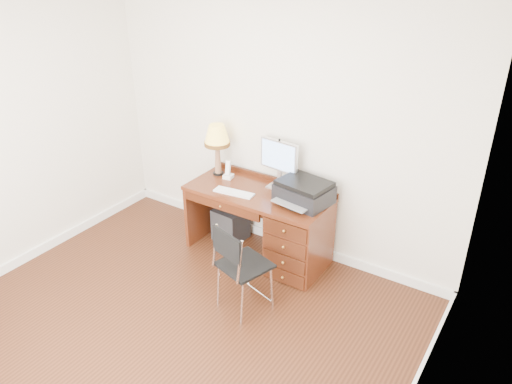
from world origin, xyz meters
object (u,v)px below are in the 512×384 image
Objects in this scene: chair at (240,262)px; phone at (228,173)px; printer at (304,192)px; leg_lamp at (217,138)px; desk at (285,229)px; equipment_box at (231,224)px; monitor at (279,158)px.

phone is at bearing 146.92° from chair.
leg_lamp is (-1.09, 0.06, 0.31)m from printer.
desk is at bearing -7.67° from leg_lamp.
leg_lamp is at bearing 174.75° from equipment_box.
monitor reaches higher than phone.
monitor is 0.59× the size of chair.
equipment_box is at bearing -161.19° from monitor.
desk is at bearing -37.92° from monitor.
leg_lamp is 0.66× the size of chair.
phone is at bearing -161.83° from monitor.
equipment_box is at bearing -19.93° from phone.
phone is (0.15, -0.03, -0.36)m from leg_lamp.
printer reaches higher than chair.
equipment_box is (0.17, -0.03, -0.98)m from leg_lamp.
leg_lamp reaches higher than desk.
leg_lamp is 1.52× the size of equipment_box.
monitor is at bearing 120.08° from chair.
leg_lamp reaches higher than monitor.
printer is at bearing 1.93° from equipment_box.
equipment_box is (-0.79, 0.96, -0.34)m from chair.
desk is 1.20m from leg_lamp.
phone is 0.54× the size of equipment_box.
chair is (0.26, -1.07, -0.55)m from monitor.
monitor is (-0.22, 0.21, 0.66)m from desk.
phone reaches higher than chair.
monitor is 1.37× the size of equipment_box.
monitor is 0.92× the size of printer.
desk is 7.46× the size of phone.
leg_lamp reaches higher than phone.
leg_lamp is (-0.71, -0.09, 0.10)m from monitor.
equipment_box is at bearing -173.23° from printer.
monitor is 1.23m from chair.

